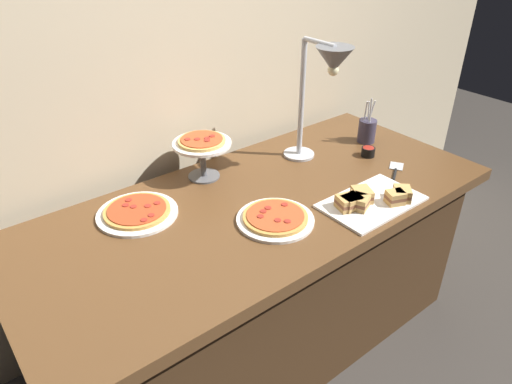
# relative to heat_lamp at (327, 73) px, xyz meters

# --- Properties ---
(ground_plane) EXTENTS (8.00, 8.00, 0.00)m
(ground_plane) POSITION_rel_heat_lamp_xyz_m (-0.38, -0.07, -1.17)
(ground_plane) COLOR #38332D
(back_wall) EXTENTS (4.40, 0.04, 2.40)m
(back_wall) POSITION_rel_heat_lamp_xyz_m (-0.38, 0.43, 0.03)
(back_wall) COLOR #C6B593
(back_wall) RESTS_ON ground_plane
(buffet_table) EXTENTS (1.90, 0.84, 0.76)m
(buffet_table) POSITION_rel_heat_lamp_xyz_m (-0.38, -0.07, -0.79)
(buffet_table) COLOR brown
(buffet_table) RESTS_ON ground_plane
(heat_lamp) EXTENTS (0.15, 0.31, 0.53)m
(heat_lamp) POSITION_rel_heat_lamp_xyz_m (0.00, 0.00, 0.00)
(heat_lamp) COLOR #B7BABF
(heat_lamp) RESTS_ON buffet_table
(pizza_plate_front) EXTENTS (0.30, 0.30, 0.03)m
(pizza_plate_front) POSITION_rel_heat_lamp_xyz_m (-0.80, 0.14, -0.40)
(pizza_plate_front) COLOR white
(pizza_plate_front) RESTS_ON buffet_table
(pizza_plate_center) EXTENTS (0.28, 0.28, 0.03)m
(pizza_plate_center) POSITION_rel_heat_lamp_xyz_m (-0.43, -0.20, -0.40)
(pizza_plate_center) COLOR white
(pizza_plate_center) RESTS_ON buffet_table
(pizza_plate_raised_stand) EXTENTS (0.24, 0.24, 0.18)m
(pizza_plate_raised_stand) POSITION_rel_heat_lamp_xyz_m (-0.45, 0.23, -0.27)
(pizza_plate_raised_stand) COLOR #595B60
(pizza_plate_raised_stand) RESTS_ON buffet_table
(sandwich_platter) EXTENTS (0.39, 0.24, 0.06)m
(sandwich_platter) POSITION_rel_heat_lamp_xyz_m (-0.08, -0.34, -0.39)
(sandwich_platter) COLOR white
(sandwich_platter) RESTS_ON buffet_table
(sauce_cup_near) EXTENTS (0.06, 0.06, 0.04)m
(sauce_cup_near) POSITION_rel_heat_lamp_xyz_m (0.24, -0.06, -0.39)
(sauce_cup_near) COLOR black
(sauce_cup_near) RESTS_ON buffet_table
(utensil_holder) EXTENTS (0.08, 0.08, 0.23)m
(utensil_holder) POSITION_rel_heat_lamp_xyz_m (0.36, 0.04, -0.36)
(utensil_holder) COLOR #383347
(utensil_holder) RESTS_ON buffet_table
(serving_spatula) EXTENTS (0.16, 0.12, 0.01)m
(serving_spatula) POSITION_rel_heat_lamp_xyz_m (0.23, -0.23, -0.41)
(serving_spatula) COLOR #B7BABF
(serving_spatula) RESTS_ON buffet_table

